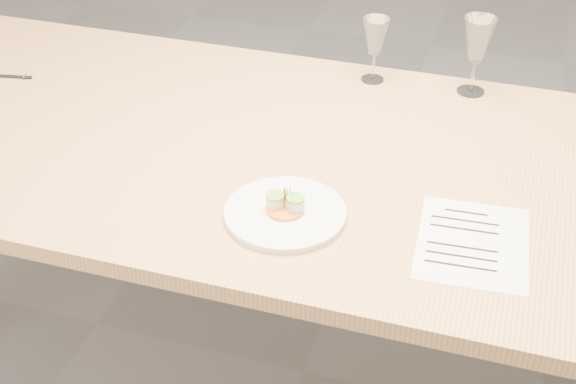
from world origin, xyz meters
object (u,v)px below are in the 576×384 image
(dining_table, at_px, (306,177))
(wine_glass_0, at_px, (375,38))
(dinner_plate, at_px, (285,212))
(recipe_sheet, at_px, (473,243))
(wine_glass_1, at_px, (478,41))
(ballpoint_pen, at_px, (10,76))

(dining_table, height_order, wine_glass_0, wine_glass_0)
(dinner_plate, distance_m, recipe_sheet, 0.39)
(dining_table, bearing_deg, wine_glass_1, 51.95)
(wine_glass_0, bearing_deg, dinner_plate, -93.32)
(dinner_plate, bearing_deg, recipe_sheet, 4.25)
(recipe_sheet, distance_m, wine_glass_1, 0.67)
(recipe_sheet, height_order, wine_glass_1, wine_glass_1)
(ballpoint_pen, distance_m, wine_glass_0, 1.01)
(dinner_plate, relative_size, recipe_sheet, 0.88)
(dining_table, bearing_deg, wine_glass_0, 80.87)
(wine_glass_0, xyz_separation_m, wine_glass_1, (0.27, 0.01, 0.02))
(dining_table, height_order, recipe_sheet, recipe_sheet)
(dining_table, xyz_separation_m, wine_glass_0, (0.07, 0.41, 0.19))
(dining_table, relative_size, wine_glass_0, 13.47)
(dining_table, height_order, dinner_plate, dinner_plate)
(dinner_plate, height_order, ballpoint_pen, dinner_plate)
(dining_table, distance_m, recipe_sheet, 0.48)
(recipe_sheet, height_order, ballpoint_pen, ballpoint_pen)
(ballpoint_pen, distance_m, wine_glass_1, 1.27)
(wine_glass_0, distance_m, wine_glass_1, 0.27)
(recipe_sheet, bearing_deg, dinner_plate, -179.27)
(dining_table, bearing_deg, recipe_sheet, -28.63)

